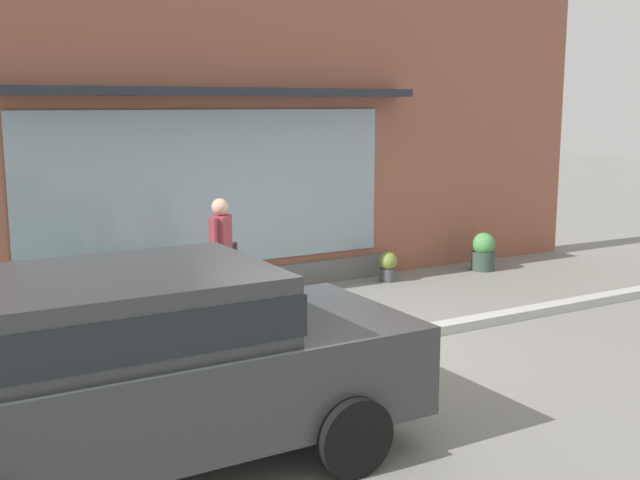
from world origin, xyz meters
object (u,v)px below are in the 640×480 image
(fire_hydrant, at_px, (174,305))
(potted_plant_corner_tall, at_px, (94,294))
(pedestrian_with_handbag, at_px, (222,250))
(potted_plant_trailing_edge, at_px, (388,266))
(parked_car_dark_gray, at_px, (127,360))
(potted_plant_window_right, at_px, (483,252))

(fire_hydrant, bearing_deg, potted_plant_corner_tall, 113.07)
(pedestrian_with_handbag, xyz_separation_m, potted_plant_corner_tall, (-1.49, 0.75, -0.55))
(potted_plant_trailing_edge, bearing_deg, potted_plant_corner_tall, -179.18)
(parked_car_dark_gray, relative_size, potted_plant_window_right, 6.80)
(pedestrian_with_handbag, bearing_deg, potted_plant_corner_tall, 107.54)
(potted_plant_corner_tall, bearing_deg, pedestrian_with_handbag, -26.73)
(parked_car_dark_gray, bearing_deg, potted_plant_trailing_edge, 38.52)
(fire_hydrant, relative_size, pedestrian_with_handbag, 0.58)
(potted_plant_window_right, bearing_deg, potted_plant_corner_tall, 179.50)
(potted_plant_corner_tall, bearing_deg, potted_plant_trailing_edge, 0.82)
(parked_car_dark_gray, height_order, potted_plant_window_right, parked_car_dark_gray)
(parked_car_dark_gray, xyz_separation_m, potted_plant_corner_tall, (0.80, 4.33, -0.51))
(pedestrian_with_handbag, relative_size, parked_car_dark_gray, 0.37)
(parked_car_dark_gray, relative_size, potted_plant_corner_tall, 5.89)
(fire_hydrant, relative_size, potted_plant_window_right, 1.45)
(fire_hydrant, xyz_separation_m, potted_plant_trailing_edge, (4.12, 1.47, -0.22))
(pedestrian_with_handbag, distance_m, potted_plant_trailing_edge, 3.40)
(fire_hydrant, height_order, potted_plant_corner_tall, fire_hydrant)
(parked_car_dark_gray, bearing_deg, potted_plant_corner_tall, 79.51)
(pedestrian_with_handbag, bearing_deg, potted_plant_window_right, -38.03)
(potted_plant_corner_tall, distance_m, potted_plant_window_right, 6.63)
(parked_car_dark_gray, bearing_deg, pedestrian_with_handbag, 57.29)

